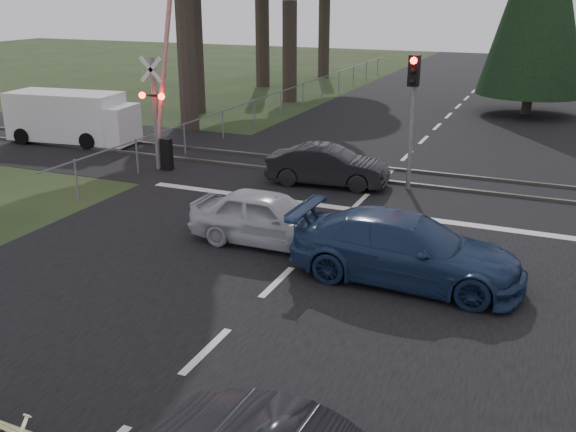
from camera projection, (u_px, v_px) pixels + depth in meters
The scene contains 13 objects.
ground at pixel (206, 351), 10.98m from camera, with size 120.00×120.00×0.00m, color #213417.
road at pixel (370, 192), 19.66m from camera, with size 14.00×100.00×0.01m, color black.
rail_corridor at pixel (386, 176), 21.40m from camera, with size 120.00×8.00×0.01m, color black.
stop_line at pixel (352, 209), 18.10m from camera, with size 13.00×0.35×0.00m, color silver.
rail_near at pixel (380, 181), 20.69m from camera, with size 120.00×0.12×0.10m, color #59544C.
rail_far at pixel (392, 169), 22.08m from camera, with size 120.00×0.12×0.10m, color #59544C.
crossing_signal at pixel (161, 110), 21.48m from camera, with size 1.62×0.38×6.96m.
traffic_signal_center at pixel (413, 100), 18.96m from camera, with size 0.32×0.48×4.10m.
fence_left at pixel (292, 110), 33.40m from camera, with size 0.10×36.00×1.20m, color slate, non-canonical shape.
silver_car at pixel (269, 218), 15.45m from camera, with size 1.56×3.88×1.32m, color #B0B2B8.
blue_sedan at pixel (406, 249), 13.45m from camera, with size 2.00×4.91×1.43m, color #1A2C4E.
dark_car_far at pixel (328, 166), 20.21m from camera, with size 1.33×3.80×1.25m, color black.
white_van at pixel (75, 118), 25.82m from camera, with size 5.35×2.42×2.02m.
Camera 1 is at (5.05, -8.28, 5.82)m, focal length 40.00 mm.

